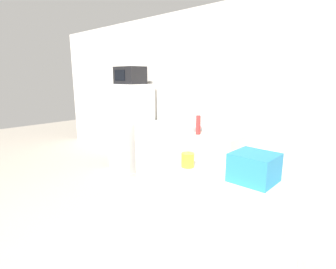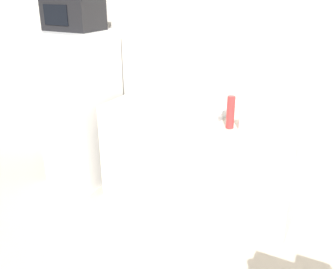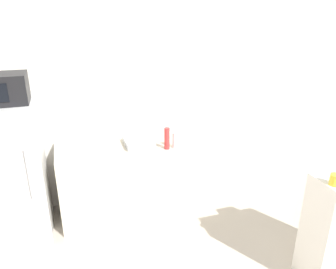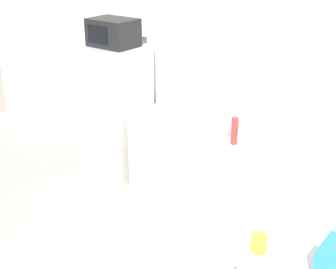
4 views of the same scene
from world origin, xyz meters
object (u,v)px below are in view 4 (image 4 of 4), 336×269
at_px(microwave, 113,33).
at_px(jar, 259,243).
at_px(bottle_tall, 234,131).
at_px(bottle_short, 244,137).
at_px(refrigerator, 117,113).

xyz_separation_m(microwave, jar, (2.54, -1.61, -0.55)).
xyz_separation_m(bottle_tall, jar, (0.95, -1.41, 0.08)).
xyz_separation_m(microwave, bottle_short, (1.69, -0.20, -0.66)).
bearing_deg(microwave, jar, -32.39).
bearing_deg(bottle_short, bottle_tall, -177.68).
distance_m(microwave, bottle_tall, 1.72).
bearing_deg(bottle_tall, microwave, 172.78).
bearing_deg(refrigerator, microwave, -109.37).
bearing_deg(bottle_short, refrigerator, 173.28).
height_order(bottle_tall, bottle_short, bottle_tall).
xyz_separation_m(bottle_tall, bottle_short, (0.10, 0.00, -0.03)).
bearing_deg(refrigerator, bottle_short, -6.72).
height_order(bottle_tall, jar, same).
height_order(refrigerator, jar, refrigerator).
bearing_deg(jar, refrigerator, 147.59).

